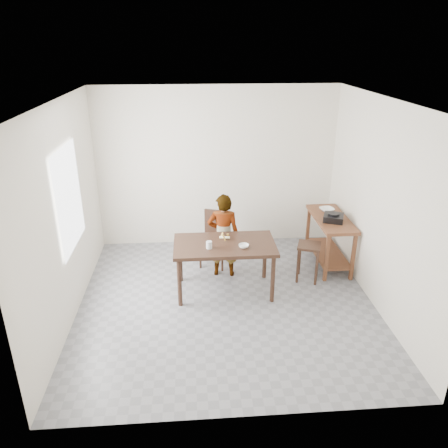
{
  "coord_description": "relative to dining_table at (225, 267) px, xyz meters",
  "views": [
    {
      "loc": [
        -0.43,
        -5.11,
        3.35
      ],
      "look_at": [
        0.0,
        0.4,
        1.0
      ],
      "focal_mm": 35.0,
      "sensor_mm": 36.0,
      "label": 1
    }
  ],
  "objects": [
    {
      "name": "window_pane",
      "position": [
        -1.97,
        -0.1,
        1.12
      ],
      "size": [
        0.02,
        1.1,
        1.3
      ],
      "primitive_type": "cube",
      "color": "white",
      "rests_on": "wall_left"
    },
    {
      "name": "wall_back",
      "position": [
        0.0,
        1.72,
        0.98
      ],
      "size": [
        4.0,
        0.04,
        2.7
      ],
      "primitive_type": "cube",
      "color": "white",
      "rests_on": "ground"
    },
    {
      "name": "stool",
      "position": [
        1.26,
        0.23,
        -0.09
      ],
      "size": [
        0.42,
        0.42,
        0.58
      ],
      "primitive_type": null,
      "rotation": [
        0.0,
        0.0,
        -0.34
      ],
      "color": "#362016",
      "rests_on": "floor"
    },
    {
      "name": "serving_bowl",
      "position": [
        1.72,
        0.96,
        0.45
      ],
      "size": [
        0.27,
        0.27,
        0.06
      ],
      "primitive_type": "imported",
      "rotation": [
        0.0,
        0.0,
        0.22
      ],
      "color": "white",
      "rests_on": "prep_counter"
    },
    {
      "name": "dining_table",
      "position": [
        0.0,
        0.0,
        0.0
      ],
      "size": [
        1.4,
        0.8,
        0.75
      ],
      "primitive_type": null,
      "color": "#362016",
      "rests_on": "floor"
    },
    {
      "name": "ceiling",
      "position": [
        0.0,
        -0.3,
        2.35
      ],
      "size": [
        4.0,
        4.0,
        0.04
      ],
      "primitive_type": "cube",
      "color": "white",
      "rests_on": "wall_back"
    },
    {
      "name": "wall_left",
      "position": [
        -2.02,
        -0.3,
        0.98
      ],
      "size": [
        0.04,
        4.0,
        2.7
      ],
      "primitive_type": "cube",
      "color": "white",
      "rests_on": "ground"
    },
    {
      "name": "wall_front",
      "position": [
        0.0,
        -2.32,
        0.98
      ],
      "size": [
        4.0,
        0.04,
        2.7
      ],
      "primitive_type": "cube",
      "color": "white",
      "rests_on": "ground"
    },
    {
      "name": "wall_right",
      "position": [
        2.02,
        -0.3,
        0.98
      ],
      "size": [
        0.04,
        4.0,
        2.7
      ],
      "primitive_type": "cube",
      "color": "white",
      "rests_on": "ground"
    },
    {
      "name": "glass_tumbler",
      "position": [
        -0.22,
        -0.13,
        0.42
      ],
      "size": [
        0.1,
        0.1,
        0.1
      ],
      "primitive_type": "cylinder",
      "rotation": [
        0.0,
        0.0,
        0.32
      ],
      "color": "silver",
      "rests_on": "dining_table"
    },
    {
      "name": "floor",
      "position": [
        0.0,
        -0.3,
        -0.4
      ],
      "size": [
        4.0,
        4.0,
        0.04
      ],
      "primitive_type": "cube",
      "color": "slate",
      "rests_on": "ground"
    },
    {
      "name": "banana",
      "position": [
        0.01,
        0.15,
        0.4
      ],
      "size": [
        0.2,
        0.17,
        0.06
      ],
      "primitive_type": null,
      "rotation": [
        0.0,
        0.0,
        -0.37
      ],
      "color": "#FFE445",
      "rests_on": "dining_table"
    },
    {
      "name": "child",
      "position": [
        0.02,
        0.48,
        0.28
      ],
      "size": [
        0.51,
        0.36,
        1.3
      ],
      "primitive_type": "imported",
      "rotation": [
        0.0,
        0.0,
        3.03
      ],
      "color": "white",
      "rests_on": "floor"
    },
    {
      "name": "prep_counter",
      "position": [
        1.72,
        0.7,
        0.03
      ],
      "size": [
        0.5,
        1.2,
        0.8
      ],
      "primitive_type": null,
      "color": "brown",
      "rests_on": "floor"
    },
    {
      "name": "small_bowl",
      "position": [
        0.25,
        -0.15,
        0.4
      ],
      "size": [
        0.17,
        0.17,
        0.04
      ],
      "primitive_type": "imported",
      "rotation": [
        0.0,
        0.0,
        -0.24
      ],
      "color": "white",
      "rests_on": "dining_table"
    },
    {
      "name": "gas_burner",
      "position": [
        1.7,
        0.57,
        0.47
      ],
      "size": [
        0.38,
        0.38,
        0.1
      ],
      "primitive_type": "cube",
      "rotation": [
        0.0,
        0.0,
        -0.37
      ],
      "color": "black",
      "rests_on": "prep_counter"
    },
    {
      "name": "dining_chair",
      "position": [
        -0.1,
        0.81,
        0.06
      ],
      "size": [
        0.53,
        0.53,
        0.86
      ],
      "primitive_type": null,
      "rotation": [
        0.0,
        0.0,
        -0.33
      ],
      "color": "#362016",
      "rests_on": "floor"
    }
  ]
}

